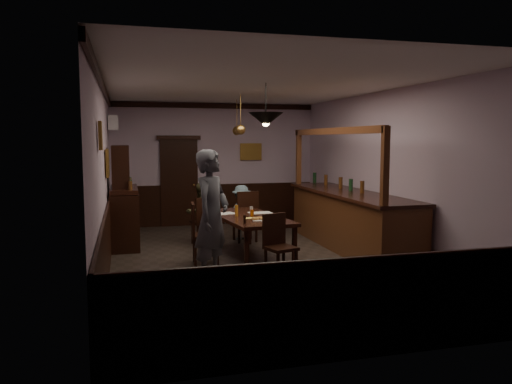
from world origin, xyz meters
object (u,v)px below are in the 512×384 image
object	(u,v)px
person_standing	(212,216)
person_seated_right	(242,212)
pendant_iron	(266,120)
pendant_brass_far	(237,131)
person_seated_left	(200,213)
pendant_brass_mid	(241,130)
chair_far_left	(204,219)
soda_can	(252,213)
dining_table	(248,219)
bar_counter	(349,218)
chair_far_right	(246,214)
chair_near	(278,242)
chair_side	(200,231)
coffee_cup	(276,217)
sideboard	(124,206)

from	to	relation	value
person_standing	person_seated_right	distance (m)	3.20
person_standing	person_seated_right	size ratio (longest dim) A/B	1.70
pendant_iron	pendant_brass_far	size ratio (longest dim) A/B	0.85
person_seated_left	pendant_brass_mid	size ratio (longest dim) A/B	1.52
person_seated_left	person_seated_right	bearing A→B (deg)	173.40
chair_far_left	person_seated_right	distance (m)	0.94
soda_can	pendant_brass_far	distance (m)	3.03
dining_table	soda_can	size ratio (longest dim) A/B	19.23
person_standing	bar_counter	size ratio (longest dim) A/B	0.47
person_standing	chair_far_left	bearing A→B (deg)	30.72
chair_far_right	chair_near	distance (m)	2.63
person_seated_left	pendant_brass_far	xyz separation A→B (m)	(1.01, 1.04, 1.68)
chair_side	soda_can	xyz separation A→B (m)	(0.95, 0.20, 0.24)
chair_side	person_standing	bearing A→B (deg)	-174.29
chair_far_left	pendant_brass_mid	size ratio (longest dim) A/B	1.20
person_seated_right	soda_can	bearing A→B (deg)	73.46
chair_near	soda_can	world-z (taller)	chair_near
chair_side	pendant_brass_far	distance (m)	3.54
chair_side	person_seated_left	xyz separation A→B (m)	(0.26, 1.78, 0.04)
dining_table	coffee_cup	world-z (taller)	coffee_cup
pendant_iron	chair_far_right	bearing A→B (deg)	84.98
chair_side	sideboard	world-z (taller)	sideboard
pendant_brass_mid	chair_far_right	bearing A→B (deg)	9.86
chair_near	pendant_iron	size ratio (longest dim) A/B	1.40
coffee_cup	pendant_iron	xyz separation A→B (m)	(-0.27, -0.27, 1.62)
sideboard	pendant_brass_far	bearing A→B (deg)	21.38
soda_can	bar_counter	distance (m)	2.04
pendant_brass_far	chair_side	bearing A→B (deg)	-114.29
bar_counter	pendant_brass_far	xyz separation A→B (m)	(-1.69, 2.34, 1.71)
person_standing	pendant_iron	size ratio (longest dim) A/B	2.84
chair_far_right	person_standing	xyz separation A→B (m)	(-1.17, -2.68, 0.40)
chair_near	chair_side	size ratio (longest dim) A/B	0.92
soda_can	pendant_brass_far	bearing A→B (deg)	83.05
person_seated_right	sideboard	bearing A→B (deg)	-8.34
person_seated_left	pendant_brass_far	world-z (taller)	pendant_brass_far
soda_can	pendant_brass_far	world-z (taller)	pendant_brass_far
soda_can	pendant_brass_mid	size ratio (longest dim) A/B	0.15
person_seated_right	pendant_brass_mid	size ratio (longest dim) A/B	1.42
chair_side	pendant_brass_mid	bearing A→B (deg)	-29.32
coffee_cup	bar_counter	xyz separation A→B (m)	(1.69, 0.70, -0.21)
chair_far_right	chair_side	size ratio (longest dim) A/B	1.01
chair_side	soda_can	world-z (taller)	chair_side
chair_far_left	sideboard	size ratio (longest dim) A/B	0.49
dining_table	person_standing	distance (m)	1.66
dining_table	person_seated_left	distance (m)	1.62
chair_side	person_seated_right	bearing A→B (deg)	-26.72
dining_table	chair_side	distance (m)	0.96
person_standing	coffee_cup	bearing A→B (deg)	-18.77
chair_side	person_seated_left	world-z (taller)	person_seated_left
person_seated_left	pendant_brass_mid	world-z (taller)	pendant_brass_mid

